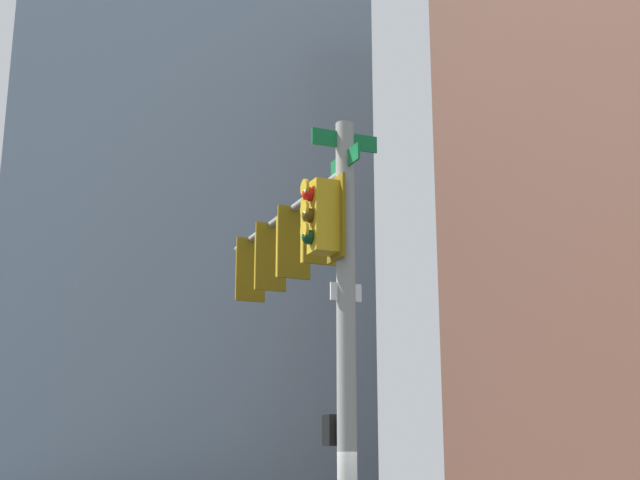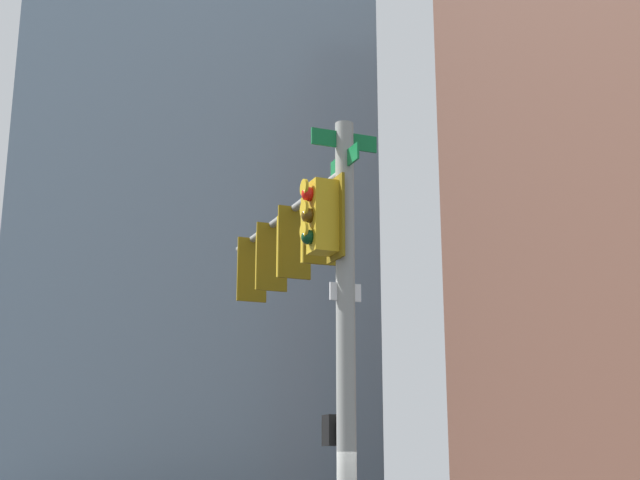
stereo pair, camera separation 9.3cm
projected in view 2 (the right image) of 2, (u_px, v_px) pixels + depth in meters
signal_pole_assembly at (305, 283)px, 13.15m from camera, size 5.35×1.46×6.98m
building_glass_tower at (191, 136)px, 71.43m from camera, size 23.15×24.63×56.31m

